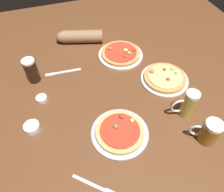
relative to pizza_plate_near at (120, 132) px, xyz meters
name	(u,v)px	position (x,y,z in m)	size (l,w,h in m)	color
ground_plane	(112,100)	(0.04, 0.23, -0.03)	(2.40, 2.40, 0.03)	brown
pizza_plate_near	(120,132)	(0.00, 0.00, 0.00)	(0.29, 0.29, 0.05)	#B2B2B7
pizza_plate_far	(121,54)	(0.21, 0.57, 0.00)	(0.30, 0.30, 0.05)	silver
pizza_plate_side	(165,78)	(0.38, 0.26, 0.00)	(0.29, 0.29, 0.05)	silver
beer_mug_dark	(32,70)	(-0.36, 0.52, 0.06)	(0.07, 0.13, 0.15)	black
beer_mug_amber	(188,104)	(0.37, 0.01, 0.07)	(0.13, 0.07, 0.16)	gold
beer_mug_pale	(209,132)	(0.38, -0.16, 0.05)	(0.13, 0.10, 0.14)	#9E6619
ramekin_sauce	(32,127)	(-0.41, 0.16, 0.00)	(0.08, 0.08, 0.03)	white
ramekin_butter	(42,99)	(-0.34, 0.34, 0.00)	(0.06, 0.06, 0.03)	white
fork_left	(94,185)	(-0.19, -0.20, -0.01)	(0.16, 0.15, 0.01)	silver
knife_right	(63,72)	(-0.19, 0.53, -0.01)	(0.22, 0.04, 0.01)	silver
diner_arm	(78,37)	(-0.02, 0.81, 0.03)	(0.33, 0.16, 0.09)	#936B4C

